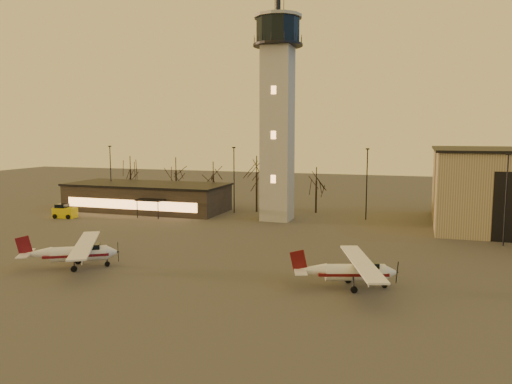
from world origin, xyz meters
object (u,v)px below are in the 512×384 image
service_cart (65,213)px  terminal (147,197)px  cessna_front (357,275)px  cessna_rear (81,256)px  control_tower (278,103)px

service_cart → terminal: bearing=46.0°
cessna_front → terminal: bearing=122.6°
cessna_front → service_cart: (-44.32, 20.08, -0.30)m
cessna_front → cessna_rear: 24.85m
service_cart → cessna_front: bearing=-30.2°
cessna_rear → service_cart: size_ratio=3.24×
control_tower → cessna_rear: 35.05m
terminal → cessna_front: 47.27m
cessna_front → service_cart: bearing=137.7°
terminal → control_tower: bearing=-5.1°
cessna_rear → service_cart: bearing=101.6°
control_tower → cessna_front: control_tower is taller
control_tower → cessna_rear: size_ratio=2.99×
terminal → cessna_front: (36.49, -30.04, -1.08)m
control_tower → cessna_front: size_ratio=2.90×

